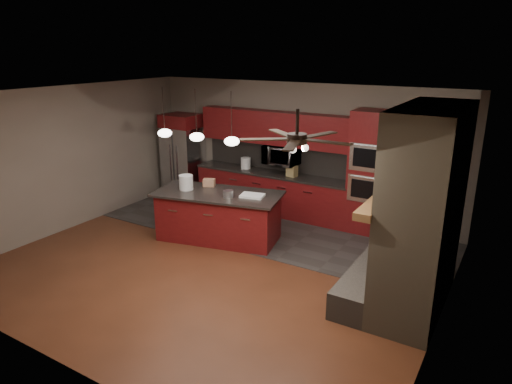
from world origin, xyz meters
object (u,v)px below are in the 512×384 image
Objects in this scene: refrigerator at (183,156)px; paint_tray at (252,196)px; oven_tower at (372,173)px; counter_box at (292,171)px; paint_can at (228,194)px; counter_bucket at (246,163)px; kitchen_island at (219,216)px; cardboard_box at (209,183)px; microwave at (281,155)px; white_bucket at (186,182)px.

refrigerator reaches higher than paint_tray.
oven_tower is 1.68m from counter_box.
paint_can is (2.57, -1.85, -0.01)m from refrigerator.
kitchen_island is at bearing -73.33° from counter_bucket.
kitchen_island is 0.70m from cardboard_box.
counter_box reaches higher than paint_tray.
counter_bucket is 1.09× the size of counter_box.
oven_tower reaches higher than counter_box.
paint_can is at bearing -35.71° from refrigerator.
microwave is 3.23× the size of counter_box.
counter_bucket is at bearing 70.88° from cardboard_box.
paint_tray is 2.08m from counter_bucket.
kitchen_island is 1.96m from counter_box.
oven_tower reaches higher than white_bucket.
counter_box is (1.18, -0.05, -0.01)m from counter_bucket.
counter_box is at bearing -2.44° from counter_bucket.
oven_tower is 3.25× the size of microwave.
counter_bucket is at bearing 113.76° from paint_can.
counter_bucket is at bearing 112.56° from paint_tray.
paint_tray is at bearing -31.66° from cardboard_box.
oven_tower reaches higher than cardboard_box.
kitchen_island is at bearing -37.51° from refrigerator.
counter_box is (1.02, 1.52, 0.02)m from cardboard_box.
refrigerator is at bearing 144.29° from paint_can.
cardboard_box is (-2.69, -1.56, -0.20)m from oven_tower.
counter_bucket reaches higher than paint_can.
kitchen_island is 11.40× the size of cardboard_box.
oven_tower reaches higher than refrigerator.
microwave is 1.81m from paint_tray.
oven_tower is 3.52m from white_bucket.
counter_box is (2.90, 0.03, 0.02)m from refrigerator.
kitchen_island is at bearing -99.72° from microwave.
paint_tray is at bearing -28.78° from refrigerator.
cardboard_box is (-1.06, 0.13, 0.05)m from paint_tray.
paint_can is (0.93, 0.03, -0.08)m from white_bucket.
white_bucket reaches higher than counter_bucket.
refrigerator reaches higher than paint_can.
white_bucket reaches higher than kitchen_island.
refrigerator is at bearing -170.26° from counter_box.
white_bucket is at bearing -115.20° from microwave.
paint_tray is (-1.63, -1.69, -0.25)m from oven_tower.
white_bucket is at bearing -145.39° from cardboard_box.
counter_bucket is (0.08, 1.97, -0.04)m from white_bucket.
paint_tray is 1.07m from cardboard_box.
microwave is (-1.98, 0.06, 0.11)m from oven_tower.
counter_bucket is (-2.84, 0.01, -0.17)m from oven_tower.
paint_tray is at bearing -134.04° from oven_tower.
counter_box is (0.31, -0.10, -0.29)m from microwave.
counter_bucket is at bearing -173.31° from counter_box.
paint_can is at bearing -135.99° from oven_tower.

